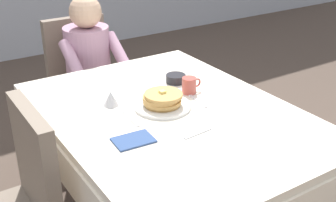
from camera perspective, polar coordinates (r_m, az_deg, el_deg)
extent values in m
cube|color=silver|center=(2.13, 0.39, -1.84)|extent=(1.10, 1.50, 0.04)
cube|color=silver|center=(2.78, -8.20, 2.10)|extent=(1.10, 0.01, 0.18)
cube|color=silver|center=(1.97, -13.40, -8.63)|extent=(0.01, 1.50, 0.18)
cube|color=silver|center=(2.49, 11.13, -0.91)|extent=(0.01, 1.50, 0.18)
cylinder|color=brown|center=(2.68, -16.20, -5.84)|extent=(0.07, 0.07, 0.70)
cylinder|color=brown|center=(3.02, 0.86, -1.06)|extent=(0.07, 0.07, 0.70)
cube|color=#7A6B5B|center=(3.12, -10.15, 0.93)|extent=(0.44, 0.44, 0.05)
cube|color=#7A6B5B|center=(3.20, -11.95, 6.49)|extent=(0.44, 0.06, 0.48)
cylinder|color=#2D2319|center=(3.14, -5.51, -3.20)|extent=(0.04, 0.04, 0.40)
cylinder|color=#2D2319|center=(3.02, -11.58, -4.92)|extent=(0.04, 0.04, 0.40)
cylinder|color=#2D2319|center=(3.43, -8.32, -0.78)|extent=(0.04, 0.04, 0.40)
cylinder|color=#2D2319|center=(3.32, -13.94, -2.25)|extent=(0.04, 0.04, 0.40)
cylinder|color=#B2849E|center=(3.01, -10.36, 5.23)|extent=(0.30, 0.30, 0.46)
sphere|color=#D8AD8C|center=(2.90, -10.71, 11.35)|extent=(0.21, 0.21, 0.21)
cylinder|color=#B2849E|center=(2.93, -6.49, 6.37)|extent=(0.08, 0.29, 0.23)
cylinder|color=#B2849E|center=(2.81, -12.32, 5.13)|extent=(0.08, 0.29, 0.23)
cylinder|color=#383D51|center=(3.07, -7.01, -3.41)|extent=(0.10, 0.10, 0.45)
cylinder|color=#383D51|center=(3.02, -9.73, -4.18)|extent=(0.10, 0.10, 0.45)
cube|color=#7A6B5B|center=(1.91, -16.86, -7.53)|extent=(0.06, 0.44, 0.48)
cylinder|color=white|center=(2.15, -0.72, -0.66)|extent=(0.28, 0.28, 0.02)
cylinder|color=tan|center=(2.15, -0.74, -0.29)|extent=(0.18, 0.18, 0.01)
cylinder|color=tan|center=(2.14, -0.76, 0.01)|extent=(0.19, 0.19, 0.02)
cylinder|color=tan|center=(2.13, -0.89, 0.43)|extent=(0.18, 0.18, 0.02)
cylinder|color=tan|center=(2.12, -0.60, 0.82)|extent=(0.19, 0.19, 0.02)
cube|color=#F4E072|center=(2.12, -0.73, 1.21)|extent=(0.03, 0.03, 0.01)
cylinder|color=#B24C42|center=(2.30, 2.77, 2.04)|extent=(0.08, 0.08, 0.08)
torus|color=#B24C42|center=(2.33, 3.77, 2.40)|extent=(0.05, 0.01, 0.05)
cylinder|color=black|center=(2.44, 1.02, 2.95)|extent=(0.11, 0.11, 0.04)
cone|color=silver|center=(2.18, -7.44, 0.33)|extent=(0.08, 0.08, 0.07)
cube|color=silver|center=(2.06, -4.91, -2.25)|extent=(0.03, 0.18, 0.00)
cube|color=silver|center=(2.24, 3.67, 0.18)|extent=(0.03, 0.20, 0.00)
cube|color=silver|center=(1.92, 3.89, -4.25)|extent=(0.15, 0.03, 0.00)
cube|color=#334C7F|center=(1.87, -4.53, -5.10)|extent=(0.18, 0.13, 0.01)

